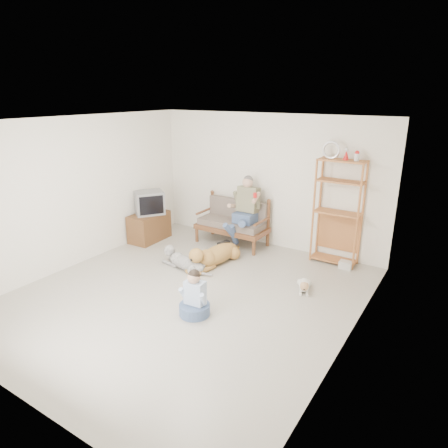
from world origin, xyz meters
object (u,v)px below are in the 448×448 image
Objects in this scene: tv_stand at (149,227)px; golden_retriever at (214,255)px; loveseat at (233,221)px; etagere at (338,211)px.

tv_stand is 1.96m from golden_retriever.
loveseat is 1.64× the size of tv_stand.
tv_stand is (-1.64, -0.83, -0.19)m from loveseat.
etagere is 3.96m from tv_stand.
etagere is at bearing 42.94° from golden_retriever.
loveseat is 0.66× the size of etagere.
tv_stand is at bearing 176.50° from golden_retriever.
tv_stand is at bearing -152.72° from loveseat.
etagere reaches higher than loveseat.
loveseat is at bearing 25.16° from tv_stand.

